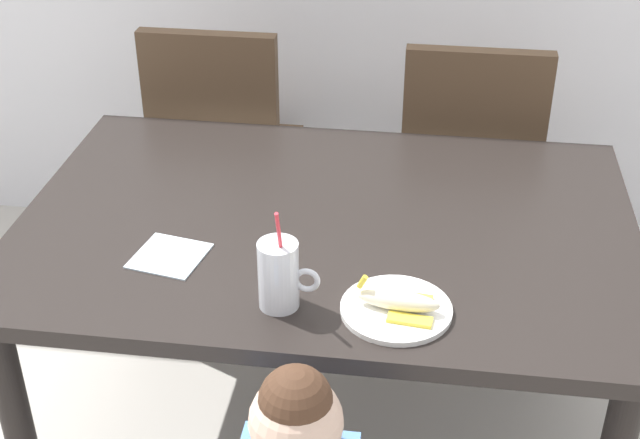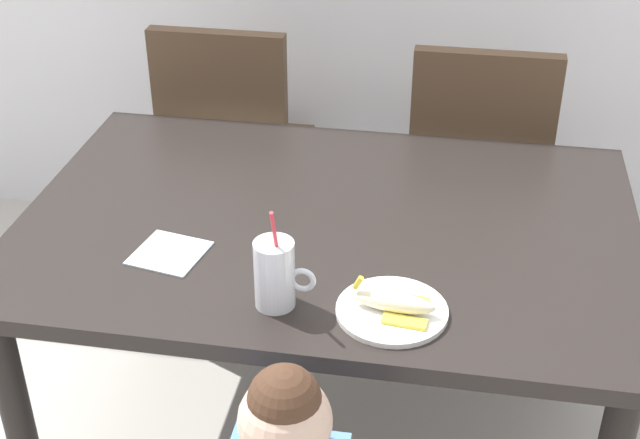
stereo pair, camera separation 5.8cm
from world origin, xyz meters
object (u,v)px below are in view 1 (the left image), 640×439
Objects in this scene: dining_chair_left at (223,143)px; paper_napkin at (170,256)px; dining_table at (326,250)px; milk_cup at (279,278)px; snack_plate at (396,309)px; dining_chair_right at (468,164)px; peeled_banana at (399,301)px.

dining_chair_left is 0.98m from paper_napkin.
dining_chair_left reaches higher than dining_table.
paper_napkin is (-0.33, -0.21, 0.09)m from dining_table.
dining_chair_left is at bearing 109.68° from milk_cup.
dining_chair_left reaches higher than snack_plate.
dining_chair_right is at bearing 53.25° from paper_napkin.
dining_table is 0.40m from snack_plate.
peeled_banana is (0.25, 0.00, -0.04)m from milk_cup.
dining_chair_left is at bearing -2.44° from dining_chair_right.
snack_plate is (0.19, -0.34, 0.09)m from dining_table.
dining_chair_right reaches higher than dining_table.
peeled_banana is 1.16× the size of paper_napkin.
milk_cup reaches higher than dining_chair_right.
peeled_banana is at bearing 81.27° from dining_chair_right.
dining_chair_left is at bearing 120.20° from snack_plate.
snack_plate is 1.32× the size of peeled_banana.
snack_plate is at bearing 120.20° from dining_chair_left.
paper_napkin is (-0.28, 0.14, -0.06)m from milk_cup.
dining_chair_left and dining_chair_right have the same top height.
dining_table is 5.95× the size of milk_cup.
dining_table is 0.80m from dining_chair_right.
dining_chair_right is at bearing 68.96° from milk_cup.
dining_table is 9.83× the size of paper_napkin.
peeled_banana reaches higher than snack_plate.
snack_plate is 1.53× the size of paper_napkin.
dining_table is 0.40m from paper_napkin.
dining_table is 0.41m from peeled_banana.
snack_plate is 0.03m from peeled_banana.
dining_table is at bearing 119.31° from peeled_banana.
paper_napkin is (-0.68, -0.92, 0.20)m from dining_chair_right.
milk_cup is at bearing 68.96° from dining_chair_right.
milk_cup is 1.42× the size of peeled_banana.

